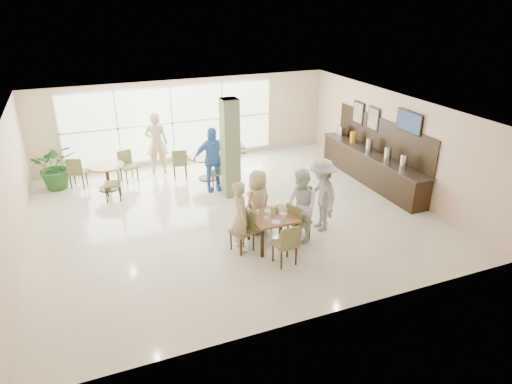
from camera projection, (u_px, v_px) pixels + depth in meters
name	position (u px, v px, depth m)	size (l,w,h in m)	color
ground	(232.00, 214.00, 12.05)	(10.00, 10.00, 0.00)	beige
room_shell	(231.00, 153.00, 11.36)	(10.00, 10.00, 10.00)	white
window_bank	(172.00, 123.00, 15.09)	(7.00, 0.04, 7.00)	silver
column	(230.00, 149.00, 12.64)	(0.45, 0.45, 2.80)	#6D7E58
main_table	(272.00, 219.00, 10.35)	(0.99, 0.99, 0.75)	brown
round_table_left	(107.00, 171.00, 13.39)	(1.02, 1.02, 0.75)	brown
round_table_right	(208.00, 161.00, 14.13)	(1.13, 1.13, 0.75)	brown
chairs_main_table	(272.00, 227.00, 10.42)	(1.97, 2.14, 0.95)	olive
chairs_table_left	(106.00, 174.00, 13.42)	(2.04, 1.88, 0.95)	olive
chairs_table_right	(207.00, 164.00, 14.21)	(2.06, 1.82, 0.95)	olive
tabletop_clutter	(273.00, 213.00, 10.29)	(0.69, 0.78, 0.21)	white
buffet_counter	(372.00, 165.00, 13.87)	(0.64, 4.70, 1.95)	black
wall_tv	(409.00, 122.00, 12.37)	(0.06, 1.00, 0.58)	black
framed_art_a	(373.00, 119.00, 13.85)	(0.05, 0.55, 0.70)	black
framed_art_b	(358.00, 113.00, 14.53)	(0.05, 0.55, 0.70)	black
potted_plant	(56.00, 166.00, 13.40)	(1.25, 1.25, 1.38)	#265A24
teen_left	(241.00, 217.00, 10.06)	(0.61, 0.40, 1.68)	tan
teen_far	(258.00, 202.00, 10.86)	(0.78, 0.43, 1.60)	tan
teen_right	(301.00, 206.00, 10.46)	(0.86, 0.67, 1.77)	white
teen_standing	(322.00, 195.00, 10.98)	(1.18, 0.68, 1.82)	#949597
adult_a	(212.00, 159.00, 13.17)	(1.12, 0.63, 1.90)	#467FD3
adult_b	(231.00, 148.00, 14.35)	(1.60, 0.69, 1.73)	white
adult_standing	(156.00, 143.00, 14.45)	(0.72, 0.47, 1.98)	tan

